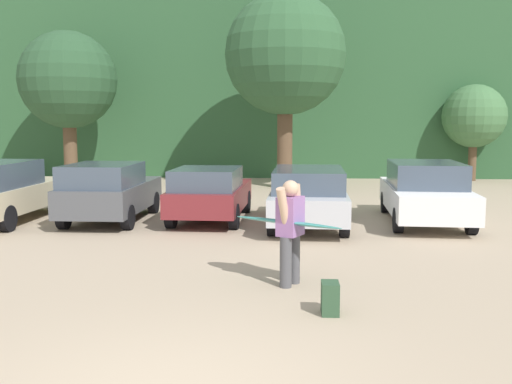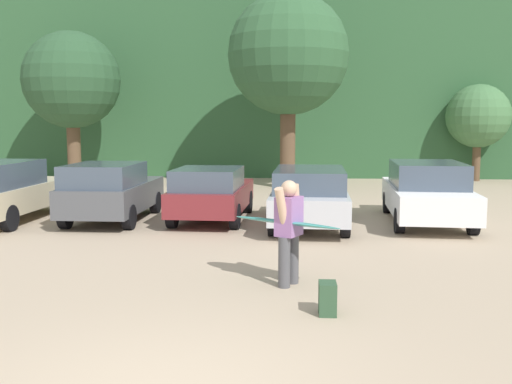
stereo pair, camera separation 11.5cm
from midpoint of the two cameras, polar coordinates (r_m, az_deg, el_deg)
The scene contains 12 objects.
hillside_ridge at distance 33.38m, azimuth 0.77°, elevation 9.94°, with size 108.00×12.00×8.84m, color #2D5633.
tree_left at distance 26.13m, azimuth -17.82°, elevation 10.18°, with size 4.02×4.02×6.34m.
tree_center at distance 23.47m, azimuth 2.70°, elevation 13.05°, with size 4.70×4.70×7.57m.
tree_far_left at distance 27.83m, azimuth 20.19°, elevation 6.86°, with size 2.77×2.77×4.24m.
parked_car_champagne at distance 16.86m, azimuth -23.64°, elevation 0.16°, with size 1.97×4.66×1.62m.
parked_car_dark_gray at distance 16.03m, azimuth -14.18°, elevation 0.11°, with size 1.88×4.02×1.57m.
parked_car_maroon at distance 15.71m, azimuth -4.67°, elevation -0.06°, with size 1.94×4.11×1.45m.
parked_car_silver at distance 15.05m, azimuth 4.86°, elevation -0.24°, with size 2.02×4.82×1.47m.
parked_car_white at distance 16.03m, azimuth 15.77°, elevation 0.05°, with size 2.19×4.89×1.59m.
person_adult at distance 9.53m, azimuth 2.98°, elevation -3.34°, with size 0.49×0.73×1.72m.
surfboard_teal at distance 9.67m, azimuth 2.65°, elevation -2.94°, with size 1.99×1.55×0.18m.
backpack_dropped at distance 8.34m, azimuth 6.77°, elevation -10.13°, with size 0.24×0.34×0.45m.
Camera 1 is at (1.20, -5.27, 2.66)m, focal length 41.47 mm.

